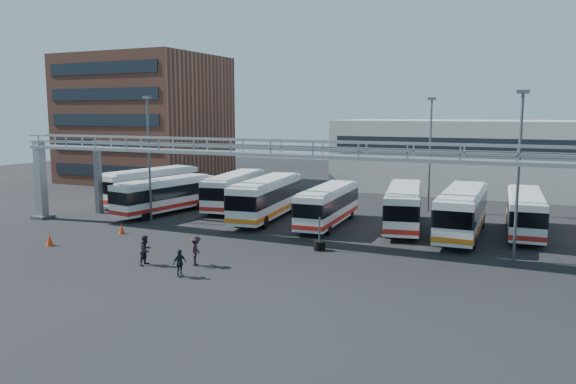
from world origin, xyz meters
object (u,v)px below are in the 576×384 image
at_px(pedestrian_c, 196,251).
at_px(light_pole_back, 430,148).
at_px(bus_4, 328,204).
at_px(light_pole_left, 149,152).
at_px(bus_6, 462,210).
at_px(bus_2, 235,189).
at_px(bus_7, 525,211).
at_px(bus_0, 150,184).
at_px(bus_1, 165,194).
at_px(bus_5, 404,205).
at_px(cone_left, 49,240).
at_px(bus_3, 267,197).
at_px(light_pole_mid, 519,167).
at_px(pedestrian_b, 146,250).
at_px(tire_stack, 319,245).
at_px(cone_right, 122,229).
at_px(pedestrian_d, 179,263).

bearing_deg(pedestrian_c, light_pole_back, -40.98).
distance_m(bus_4, pedestrian_c, 14.50).
bearing_deg(light_pole_left, bus_6, 10.84).
height_order(bus_2, bus_7, bus_2).
bearing_deg(bus_2, bus_7, -11.76).
height_order(bus_0, bus_1, bus_0).
relative_size(light_pole_back, bus_2, 0.93).
relative_size(bus_5, cone_left, 14.06).
distance_m(bus_0, bus_3, 14.55).
relative_size(light_pole_mid, bus_0, 0.90).
bearing_deg(pedestrian_c, pedestrian_b, 90.61).
xyz_separation_m(pedestrian_c, tire_stack, (5.22, 6.44, -0.52)).
height_order(bus_1, pedestrian_c, bus_1).
relative_size(bus_2, cone_left, 14.01).
bearing_deg(bus_2, light_pole_left, -122.03).
height_order(light_pole_back, bus_3, light_pole_back).
height_order(bus_0, cone_right, bus_0).
distance_m(light_pole_back, cone_right, 27.23).
xyz_separation_m(light_pole_left, tire_stack, (16.35, -3.50, -5.36)).
relative_size(light_pole_left, cone_right, 14.10).
bearing_deg(bus_4, light_pole_mid, -24.46).
xyz_separation_m(bus_4, tire_stack, (2.35, -7.76, -1.34)).
height_order(bus_2, bus_5, bus_5).
xyz_separation_m(light_pole_back, cone_right, (-18.76, -19.00, -5.37)).
bearing_deg(bus_3, light_pole_mid, -22.52).
height_order(pedestrian_b, cone_left, pedestrian_b).
distance_m(light_pole_mid, cone_left, 30.47).
relative_size(light_pole_back, tire_stack, 4.66).
distance_m(light_pole_left, bus_2, 9.57).
relative_size(light_pole_mid, cone_right, 14.10).
height_order(light_pole_back, pedestrian_d, light_pole_back).
distance_m(bus_0, cone_right, 14.28).
distance_m(bus_3, pedestrian_b, 15.59).
xyz_separation_m(light_pole_back, bus_3, (-11.57, -9.47, -3.82)).
distance_m(light_pole_mid, pedestrian_b, 22.59).
bearing_deg(light_pole_mid, bus_3, 164.22).
xyz_separation_m(bus_0, bus_1, (4.90, -4.14, -0.12)).
xyz_separation_m(light_pole_left, bus_2, (3.32, 8.07, -3.92)).
relative_size(pedestrian_d, tire_stack, 0.70).
relative_size(bus_2, bus_3, 0.95).
relative_size(bus_4, cone_left, 13.13).
xyz_separation_m(light_pole_back, cone_left, (-20.64, -23.94, -5.33)).
distance_m(light_pole_back, bus_3, 15.43).
bearing_deg(bus_5, bus_7, -0.95).
bearing_deg(light_pole_back, bus_1, -152.64).
bearing_deg(light_pole_mid, tire_stack, -167.88).
bearing_deg(pedestrian_b, bus_1, 32.40).
bearing_deg(bus_5, pedestrian_b, -135.44).
height_order(bus_1, cone_right, bus_1).
xyz_separation_m(pedestrian_c, cone_right, (-9.89, 4.93, -0.53)).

